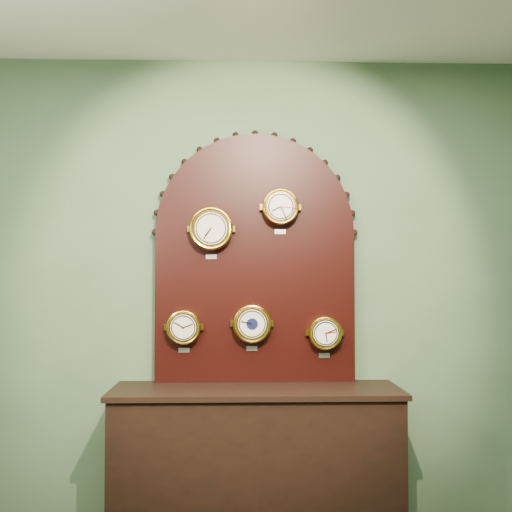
{
  "coord_description": "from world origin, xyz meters",
  "views": [
    {
      "loc": [
        -0.11,
        -1.4,
        1.45
      ],
      "look_at": [
        0.0,
        2.25,
        1.58
      ],
      "focal_mm": 44.68,
      "sensor_mm": 36.0,
      "label": 1
    }
  ],
  "objects_px": {
    "display_board": "(255,250)",
    "shop_counter": "(256,464)",
    "arabic_clock": "(281,207)",
    "barometer": "(252,324)",
    "tide_clock": "(325,333)",
    "hygrometer": "(184,327)",
    "roman_clock": "(211,229)"
  },
  "relations": [
    {
      "from": "shop_counter",
      "to": "barometer",
      "type": "distance_m",
      "value": 0.8
    },
    {
      "from": "display_board",
      "to": "barometer",
      "type": "height_order",
      "value": "display_board"
    },
    {
      "from": "arabic_clock",
      "to": "hygrometer",
      "type": "relative_size",
      "value": 1.05
    },
    {
      "from": "display_board",
      "to": "tide_clock",
      "type": "relative_size",
      "value": 6.1
    },
    {
      "from": "barometer",
      "to": "tide_clock",
      "type": "height_order",
      "value": "barometer"
    },
    {
      "from": "roman_clock",
      "to": "arabic_clock",
      "type": "relative_size",
      "value": 1.15
    },
    {
      "from": "arabic_clock",
      "to": "hygrometer",
      "type": "distance_m",
      "value": 0.92
    },
    {
      "from": "hygrometer",
      "to": "barometer",
      "type": "distance_m",
      "value": 0.41
    },
    {
      "from": "shop_counter",
      "to": "display_board",
      "type": "distance_m",
      "value": 1.25
    },
    {
      "from": "arabic_clock",
      "to": "barometer",
      "type": "xyz_separation_m",
      "value": [
        -0.17,
        -0.0,
        -0.7
      ]
    },
    {
      "from": "arabic_clock",
      "to": "hygrometer",
      "type": "height_order",
      "value": "arabic_clock"
    },
    {
      "from": "arabic_clock",
      "to": "barometer",
      "type": "height_order",
      "value": "arabic_clock"
    },
    {
      "from": "tide_clock",
      "to": "arabic_clock",
      "type": "bearing_deg",
      "value": -179.9
    },
    {
      "from": "shop_counter",
      "to": "arabic_clock",
      "type": "height_order",
      "value": "arabic_clock"
    },
    {
      "from": "display_board",
      "to": "arabic_clock",
      "type": "bearing_deg",
      "value": -23.74
    },
    {
      "from": "roman_clock",
      "to": "arabic_clock",
      "type": "distance_m",
      "value": 0.44
    },
    {
      "from": "shop_counter",
      "to": "display_board",
      "type": "height_order",
      "value": "display_board"
    },
    {
      "from": "display_board",
      "to": "shop_counter",
      "type": "bearing_deg",
      "value": -90.0
    },
    {
      "from": "display_board",
      "to": "roman_clock",
      "type": "relative_size",
      "value": 4.96
    },
    {
      "from": "display_board",
      "to": "tide_clock",
      "type": "height_order",
      "value": "display_board"
    },
    {
      "from": "display_board",
      "to": "arabic_clock",
      "type": "xyz_separation_m",
      "value": [
        0.15,
        -0.07,
        0.25
      ]
    },
    {
      "from": "shop_counter",
      "to": "arabic_clock",
      "type": "relative_size",
      "value": 5.96
    },
    {
      "from": "display_board",
      "to": "barometer",
      "type": "distance_m",
      "value": 0.45
    },
    {
      "from": "tide_clock",
      "to": "hygrometer",
      "type": "bearing_deg",
      "value": -179.99
    },
    {
      "from": "hygrometer",
      "to": "tide_clock",
      "type": "height_order",
      "value": "hygrometer"
    },
    {
      "from": "roman_clock",
      "to": "arabic_clock",
      "type": "bearing_deg",
      "value": 0.14
    },
    {
      "from": "roman_clock",
      "to": "hygrometer",
      "type": "relative_size",
      "value": 1.21
    },
    {
      "from": "hygrometer",
      "to": "tide_clock",
      "type": "relative_size",
      "value": 1.02
    },
    {
      "from": "arabic_clock",
      "to": "tide_clock",
      "type": "height_order",
      "value": "arabic_clock"
    },
    {
      "from": "arabic_clock",
      "to": "barometer",
      "type": "distance_m",
      "value": 0.72
    },
    {
      "from": "arabic_clock",
      "to": "barometer",
      "type": "bearing_deg",
      "value": -179.86
    },
    {
      "from": "shop_counter",
      "to": "hygrometer",
      "type": "relative_size",
      "value": 6.26
    }
  ]
}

